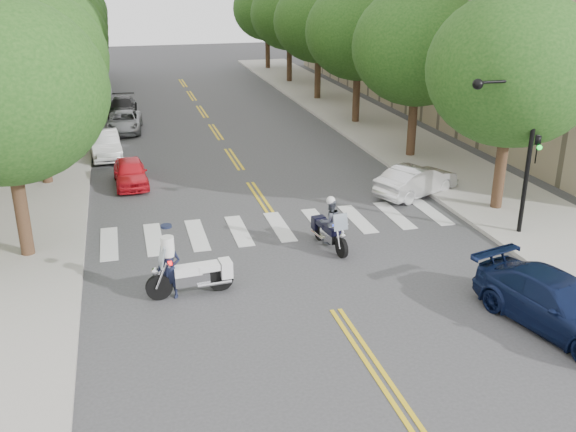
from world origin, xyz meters
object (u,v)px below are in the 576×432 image
object	(u,v)px
motorcycle_police	(330,225)
officer_standing	(169,268)
motorcycle_parked	(198,275)
convertible	(416,180)
sedan_blue	(558,304)

from	to	relation	value
motorcycle_police	officer_standing	world-z (taller)	motorcycle_police
officer_standing	motorcycle_parked	bearing A→B (deg)	21.13
officer_standing	convertible	size ratio (longest dim) A/B	0.46
officer_standing	motorcycle_police	bearing A→B (deg)	41.78
officer_standing	sedan_blue	xyz separation A→B (m)	(9.84, -4.41, -0.20)
motorcycle_parked	sedan_blue	size ratio (longest dim) A/B	0.53
motorcycle_police	sedan_blue	bearing A→B (deg)	113.70
officer_standing	convertible	bearing A→B (deg)	50.88
convertible	sedan_blue	xyz separation A→B (m)	(-1.10, -10.91, 0.06)
motorcycle_parked	officer_standing	world-z (taller)	officer_standing
motorcycle_police	officer_standing	xyz separation A→B (m)	(-5.64, -2.23, 0.08)
motorcycle_police	motorcycle_parked	distance (m)	5.32
motorcycle_police	convertible	xyz separation A→B (m)	(5.30, 4.27, -0.18)
motorcycle_police	motorcycle_parked	xyz separation A→B (m)	(-4.83, -2.22, -0.25)
convertible	sedan_blue	size ratio (longest dim) A/B	0.81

